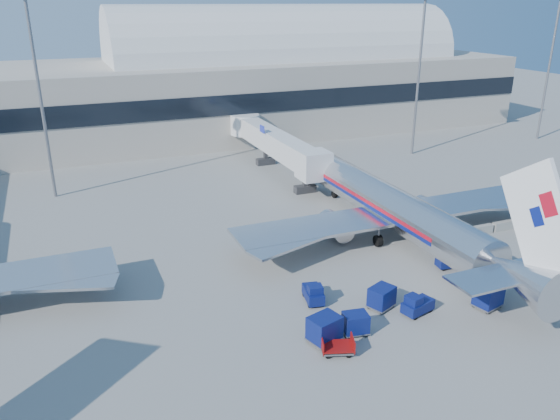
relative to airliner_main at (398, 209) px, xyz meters
name	(u,v)px	position (x,y,z in m)	size (l,w,h in m)	color
ground	(324,277)	(-10.00, -4.51, -2.93)	(260.00, 260.00, 0.00)	gray
terminal	(87,95)	(-23.60, 51.46, 4.60)	(170.00, 28.15, 21.00)	#B2AA9E
airliner_main	(398,209)	(0.00, 0.00, 0.00)	(32.00, 37.26, 12.07)	silver
jetbridge_near	(271,141)	(-2.40, 26.30, 1.00)	(4.40, 27.50, 6.25)	silver
mast_west	(36,67)	(-30.00, 25.49, 11.87)	(2.00, 1.20, 22.60)	slate
mast_east	(421,52)	(20.00, 25.49, 11.87)	(2.00, 1.20, 22.60)	slate
mast_far_east	(553,46)	(45.00, 25.49, 11.87)	(2.00, 1.20, 22.60)	slate
barrier_near	(479,230)	(8.00, -2.51, -2.48)	(3.00, 0.55, 0.90)	#9E9E96
barrier_mid	(505,225)	(11.30, -2.51, -2.48)	(3.00, 0.55, 0.90)	#9E9E96
barrier_far	(530,221)	(14.60, -2.51, -2.48)	(3.00, 0.55, 0.90)	#9E9E96
tug_lead	(417,305)	(-6.36, -12.18, -2.20)	(2.66, 1.79, 1.59)	#0B1555
tug_right	(448,261)	(0.58, -7.08, -2.28)	(2.30, 1.37, 1.42)	#0B1555
tug_left	(313,293)	(-12.59, -7.78, -2.20)	(1.67, 2.64, 1.60)	#0B1555
cart_train_a	(382,297)	(-8.30, -10.51, -2.02)	(2.34, 2.10, 1.69)	#0B1555
cart_train_b	(356,323)	(-11.80, -12.72, -2.10)	(1.94, 1.60, 1.54)	#0B1555
cart_train_c	(324,329)	(-14.20, -12.76, -1.92)	(2.52, 2.17, 1.89)	#0B1555
cart_solo_near	(488,296)	(-0.96, -13.50, -1.97)	(2.33, 1.98, 1.78)	#0B1555
cart_solo_far	(557,267)	(7.84, -11.81, -2.12)	(1.79, 1.41, 1.51)	#0B1555
cart_open_red	(338,348)	(-13.98, -14.23, -2.52)	(2.46, 2.08, 0.56)	slate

